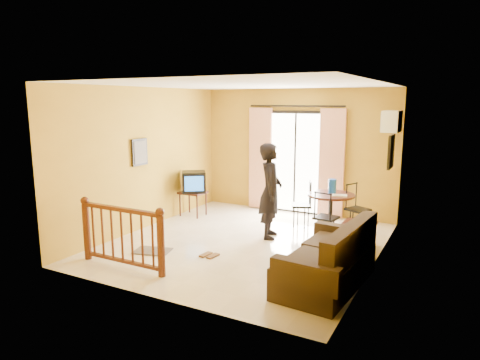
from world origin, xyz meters
The scene contains 19 objects.
ground centered at (0.00, 0.00, 0.00)m, with size 5.00×5.00×0.00m, color beige.
room_shell centered at (0.00, 0.00, 1.70)m, with size 5.00×5.00×5.00m.
balcony_door centered at (0.00, 2.43, 1.19)m, with size 2.25×0.14×2.46m.
tv_table centered at (-1.90, 1.13, 0.47)m, with size 0.54×0.45×0.54m.
television centered at (-1.87, 1.13, 0.77)m, with size 0.68×0.66×0.45m.
picture_left centered at (-2.22, -0.20, 1.55)m, with size 0.05×0.42×0.52m.
dining_table centered at (1.15, 1.37, 0.60)m, with size 0.91×0.91×0.76m.
water_jug centered at (1.17, 1.39, 0.90)m, with size 0.15×0.15×0.29m, color #1348B9.
serving_tray centered at (1.35, 1.27, 0.77)m, with size 0.28×0.18×0.02m, color beige.
dining_chairs centered at (1.14, 1.27, 0.00)m, with size 1.61×1.36×0.95m.
air_conditioner centered at (2.09, 1.95, 2.15)m, with size 0.31×0.60×0.40m.
botanical_print centered at (2.22, 1.30, 1.65)m, with size 0.05×0.50×0.60m.
coffee_table centered at (1.85, 0.51, 0.29)m, with size 0.55×0.99×0.44m.
bowl centered at (1.85, 0.63, 0.47)m, with size 0.18×0.18×0.06m, color #54381D.
sofa centered at (1.86, -1.07, 0.34)m, with size 1.03×1.97×0.91m.
standing_person centered at (0.25, 0.53, 0.89)m, with size 0.65×0.42×1.77m, color black.
stair_balustrade centered at (-1.15, -1.90, 0.56)m, with size 1.63×0.13×1.04m.
doormat centered at (-1.20, -1.14, 0.01)m, with size 0.60×0.40×0.02m, color #574F45.
sandals centered at (-0.22, -0.88, 0.01)m, with size 0.27×0.26×0.03m.
Camera 1 is at (3.38, -6.58, 2.53)m, focal length 32.00 mm.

